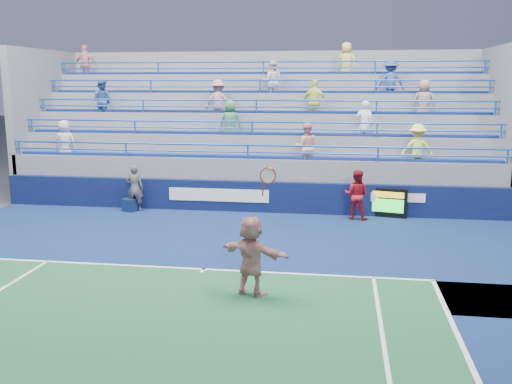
% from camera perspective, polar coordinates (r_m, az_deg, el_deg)
% --- Properties ---
extents(ground, '(120.00, 120.00, 0.00)m').
position_cam_1_polar(ground, '(14.16, -5.28, -7.77)').
color(ground, '#333538').
extents(sponsor_wall, '(18.00, 0.32, 1.10)m').
position_cam_1_polar(sponsor_wall, '(20.18, -0.89, -0.44)').
color(sponsor_wall, '#0B113D').
rests_on(sponsor_wall, ground).
extents(bleacher_stand, '(18.00, 5.60, 6.13)m').
position_cam_1_polar(bleacher_stand, '(23.70, 0.61, 3.70)').
color(bleacher_stand, slate).
rests_on(bleacher_stand, ground).
extents(serve_speed_board, '(1.45, 0.45, 1.00)m').
position_cam_1_polar(serve_speed_board, '(19.84, 12.82, -1.06)').
color(serve_speed_board, black).
rests_on(serve_speed_board, ground).
extents(judge_chair, '(0.60, 0.62, 0.83)m').
position_cam_1_polar(judge_chair, '(20.78, -12.41, -1.16)').
color(judge_chair, '#0D1E41').
rests_on(judge_chair, ground).
extents(tennis_player, '(1.70, 1.11, 2.81)m').
position_cam_1_polar(tennis_player, '(12.26, -0.46, -6.39)').
color(tennis_player, silver).
rests_on(tennis_player, ground).
extents(line_judge, '(0.66, 0.48, 1.67)m').
position_cam_1_polar(line_judge, '(20.67, -12.04, 0.39)').
color(line_judge, '#141839').
rests_on(line_judge, ground).
extents(ball_girl, '(0.94, 0.80, 1.68)m').
position_cam_1_polar(ball_girl, '(19.26, 10.00, -0.27)').
color(ball_girl, maroon).
rests_on(ball_girl, ground).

